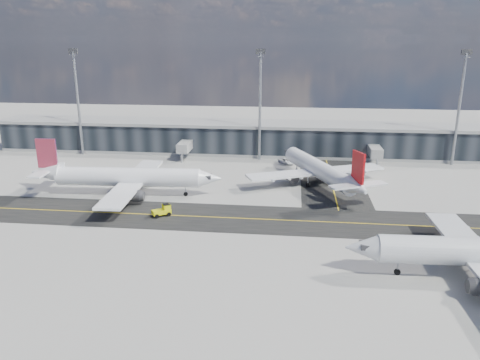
# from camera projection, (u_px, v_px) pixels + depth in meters

# --- Properties ---
(ground) EXTENTS (300.00, 300.00, 0.00)m
(ground) POSITION_uv_depth(u_px,v_px,m) (238.00, 227.00, 81.06)
(ground) COLOR gray
(ground) RESTS_ON ground
(taxiway_lanes) EXTENTS (180.00, 63.00, 0.03)m
(taxiway_lanes) POSITION_uv_depth(u_px,v_px,m) (265.00, 206.00, 90.83)
(taxiway_lanes) COLOR black
(taxiway_lanes) RESTS_ON ground
(terminal_concourse) EXTENTS (152.00, 19.80, 8.80)m
(terminal_concourse) POSITION_uv_depth(u_px,v_px,m) (261.00, 139.00, 132.11)
(terminal_concourse) COLOR black
(terminal_concourse) RESTS_ON ground
(floodlight_masts) EXTENTS (102.50, 0.70, 28.90)m
(floodlight_masts) POSITION_uv_depth(u_px,v_px,m) (260.00, 101.00, 122.19)
(floodlight_masts) COLOR gray
(floodlight_masts) RESTS_ON ground
(airliner_af) EXTENTS (39.60, 33.75, 11.74)m
(airliner_af) POSITION_uv_depth(u_px,v_px,m) (126.00, 177.00, 96.51)
(airliner_af) COLOR white
(airliner_af) RESTS_ON ground
(airliner_redtail) EXTENTS (31.08, 36.00, 11.18)m
(airliner_redtail) POSITION_uv_depth(u_px,v_px,m) (319.00, 170.00, 102.66)
(airliner_redtail) COLOR white
(airliner_redtail) RESTS_ON ground
(baggage_tug) EXTENTS (3.69, 3.24, 2.12)m
(baggage_tug) POSITION_uv_depth(u_px,v_px,m) (163.00, 210.00, 85.79)
(baggage_tug) COLOR yellow
(baggage_tug) RESTS_ON ground
(service_van) EXTENTS (4.91, 5.52, 1.42)m
(service_van) POSITION_uv_depth(u_px,v_px,m) (287.00, 161.00, 121.87)
(service_van) COLOR white
(service_van) RESTS_ON ground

